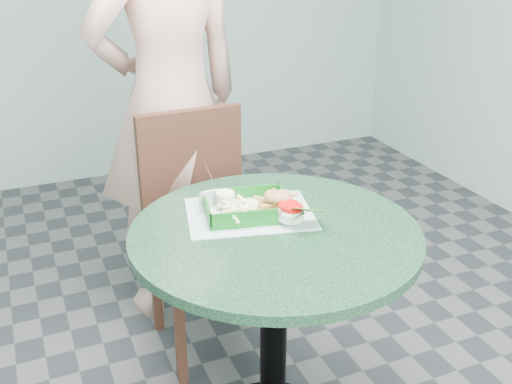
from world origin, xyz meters
name	(u,v)px	position (x,y,z in m)	size (l,w,h in m)	color
cafe_table	(274,286)	(0.00, 0.00, 0.58)	(0.83, 0.83, 0.75)	black
dining_chair	(201,217)	(-0.03, 0.62, 0.53)	(0.41, 0.41, 0.93)	black
diner_person	(167,49)	(-0.05, 0.88, 1.13)	(0.82, 0.54, 2.25)	tan
placemat	(250,220)	(-0.03, 0.12, 0.75)	(0.37, 0.28, 0.00)	#9DC0BA
food_basket	(247,216)	(-0.04, 0.12, 0.77)	(0.24, 0.18, 0.05)	#0D6216
crab_sandwich	(278,204)	(0.05, 0.09, 0.80)	(0.12, 0.12, 0.07)	gold
fries_pile	(239,215)	(-0.07, 0.10, 0.79)	(0.10, 0.11, 0.04)	#FFF2B5
sauce_ramekin	(225,205)	(-0.10, 0.15, 0.80)	(0.06, 0.06, 0.03)	silver
garnish_cup	(297,214)	(0.08, 0.02, 0.79)	(0.11, 0.11, 0.05)	silver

